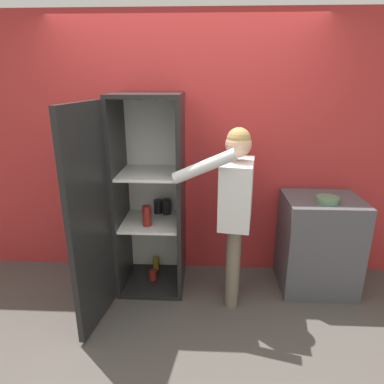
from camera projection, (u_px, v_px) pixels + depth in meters
ground_plane at (180, 325)px, 2.87m from camera, size 12.00×12.00×0.00m
wall_back at (186, 151)px, 3.39m from camera, size 7.00×0.06×2.55m
refrigerator at (140, 200)px, 3.10m from camera, size 0.74×1.21×1.84m
person at (235, 198)px, 2.89m from camera, size 0.69×0.60×1.59m
counter at (318, 244)px, 3.27m from camera, size 0.69×0.58×0.92m
bowl at (328, 200)px, 3.01m from camera, size 0.19×0.19×0.05m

